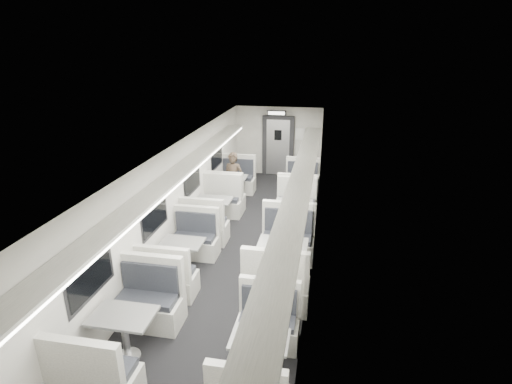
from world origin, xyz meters
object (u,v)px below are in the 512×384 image
at_px(booth_left_b, 214,213).
at_px(booth_right_c, 282,261).
at_px(passenger, 233,180).
at_px(booth_right_d, 260,357).
at_px(vestibule_door, 278,146).
at_px(booth_left_d, 125,336).
at_px(booth_left_a, 231,189).
at_px(booth_right_a, 300,191).
at_px(exit_sign, 277,113).
at_px(booth_right_b, 293,217).
at_px(booth_left_c, 183,257).

height_order(booth_left_b, booth_right_c, booth_right_c).
relative_size(booth_left_b, passenger, 1.36).
distance_m(booth_right_d, vestibule_door, 9.33).
height_order(booth_left_d, booth_right_c, booth_right_c).
bearing_deg(booth_left_b, booth_left_a, 90.00).
distance_m(booth_left_b, booth_right_a, 2.85).
xyz_separation_m(booth_left_a, vestibule_door, (1.00, 2.79, 0.65)).
height_order(booth_left_b, booth_right_a, booth_left_b).
distance_m(booth_right_a, exit_sign, 3.00).
xyz_separation_m(booth_left_b, booth_right_a, (2.00, 2.03, -0.01)).
relative_size(booth_left_a, passenger, 1.37).
bearing_deg(booth_right_a, booth_left_b, -134.61).
xyz_separation_m(booth_left_d, booth_right_c, (2.00, 2.50, 0.02)).
bearing_deg(booth_right_b, booth_left_c, -130.24).
relative_size(booth_left_b, booth_right_a, 1.03).
bearing_deg(booth_left_d, exit_sign, 83.48).
distance_m(booth_left_c, booth_right_b, 3.10).
bearing_deg(booth_left_c, booth_right_b, 49.76).
xyz_separation_m(booth_right_b, vestibule_door, (-1.00, 4.50, 0.65)).
xyz_separation_m(booth_left_b, booth_right_b, (2.00, 0.11, 0.01)).
xyz_separation_m(booth_right_a, exit_sign, (-1.00, 2.10, 1.90)).
distance_m(booth_left_a, booth_left_c, 4.07).
bearing_deg(booth_right_d, booth_right_b, 90.00).
height_order(booth_left_c, booth_right_a, booth_right_a).
relative_size(booth_left_a, booth_left_b, 1.01).
bearing_deg(booth_right_d, booth_right_a, 90.00).
height_order(booth_right_c, vestibule_door, vestibule_door).
bearing_deg(booth_left_a, booth_left_b, -90.00).
bearing_deg(exit_sign, booth_right_c, -80.91).
distance_m(booth_left_b, exit_sign, 4.65).
bearing_deg(vestibule_door, booth_right_a, -68.85).
relative_size(booth_left_b, vestibule_door, 1.03).
height_order(booth_left_a, vestibule_door, vestibule_door).
bearing_deg(booth_left_b, booth_left_c, -90.00).
distance_m(booth_left_b, booth_left_c, 2.25).
bearing_deg(vestibule_door, booth_left_d, -96.17).
relative_size(booth_right_b, booth_right_d, 1.13).
height_order(booth_right_c, booth_right_d, booth_right_c).
height_order(passenger, exit_sign, exit_sign).
xyz_separation_m(booth_left_b, vestibule_door, (1.00, 4.61, 0.65)).
bearing_deg(booth_left_a, vestibule_door, 70.28).
height_order(booth_left_a, booth_left_c, booth_left_a).
xyz_separation_m(booth_left_a, booth_right_c, (2.00, -3.95, 0.02)).
relative_size(booth_left_c, booth_right_d, 1.05).
relative_size(booth_right_d, passenger, 1.22).
xyz_separation_m(booth_left_b, booth_right_d, (2.00, -4.64, -0.04)).
height_order(booth_left_c, passenger, passenger).
xyz_separation_m(booth_left_d, booth_right_b, (2.00, 4.75, -0.00)).
bearing_deg(booth_right_d, booth_left_a, 107.19).
relative_size(booth_left_a, booth_left_d, 1.00).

